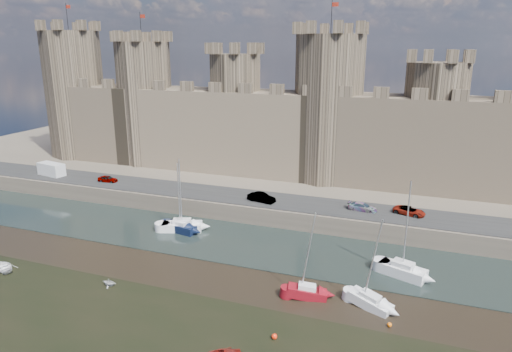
# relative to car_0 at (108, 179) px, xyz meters

# --- Properties ---
(water_channel) EXTENTS (160.00, 12.00, 0.08)m
(water_channel) POSITION_rel_car_0_xyz_m (30.53, -9.49, -3.01)
(water_channel) COLOR black
(water_channel) RESTS_ON ground
(quay) EXTENTS (160.00, 60.00, 2.50)m
(quay) POSITION_rel_car_0_xyz_m (30.53, 26.51, -1.80)
(quay) COLOR #4C443A
(quay) RESTS_ON ground
(road) EXTENTS (160.00, 7.00, 0.10)m
(road) POSITION_rel_car_0_xyz_m (30.53, 0.51, -0.50)
(road) COLOR black
(road) RESTS_ON quay
(castle) EXTENTS (108.50, 11.00, 29.00)m
(castle) POSITION_rel_car_0_xyz_m (29.90, 14.51, 8.63)
(castle) COLOR #42382B
(castle) RESTS_ON quay
(car_0) EXTENTS (3.29, 1.50, 1.09)m
(car_0) POSITION_rel_car_0_xyz_m (0.00, 0.00, 0.00)
(car_0) COLOR gray
(car_0) RESTS_ON quay
(car_1) EXTENTS (4.27, 2.24, 1.34)m
(car_1) POSITION_rel_car_0_xyz_m (26.65, -0.70, 0.12)
(car_1) COLOR gray
(car_1) RESTS_ON quay
(car_2) EXTENTS (3.95, 1.91, 1.11)m
(car_2) POSITION_rel_car_0_xyz_m (40.54, 0.56, 0.01)
(car_2) COLOR gray
(car_2) RESTS_ON quay
(car_3) EXTENTS (4.43, 3.01, 1.13)m
(car_3) POSITION_rel_car_0_xyz_m (46.50, 1.06, 0.02)
(car_3) COLOR gray
(car_3) RESTS_ON quay
(van) EXTENTS (5.23, 2.86, 2.16)m
(van) POSITION_rel_car_0_xyz_m (-11.44, 0.01, 0.53)
(van) COLOR silver
(van) RESTS_ON quay
(sailboat_0) EXTENTS (5.62, 3.74, 9.79)m
(sailboat_0) POSITION_rel_car_0_xyz_m (18.19, -8.55, -2.27)
(sailboat_0) COLOR white
(sailboat_0) RESTS_ON ground
(sailboat_1) EXTENTS (4.90, 2.59, 9.33)m
(sailboat_1) POSITION_rel_car_0_xyz_m (18.16, -8.94, -2.29)
(sailboat_1) COLOR black
(sailboat_1) RESTS_ON ground
(sailboat_2) EXTENTS (5.27, 3.50, 10.60)m
(sailboat_2) POSITION_rel_car_0_xyz_m (46.45, -11.64, -2.21)
(sailboat_2) COLOR white
(sailboat_2) RESTS_ON ground
(sailboat_4) EXTENTS (4.08, 2.34, 8.97)m
(sailboat_4) POSITION_rel_car_0_xyz_m (37.90, -19.25, -2.37)
(sailboat_4) COLOR maroon
(sailboat_4) RESTS_ON ground
(sailboat_5) EXTENTS (4.47, 3.09, 8.99)m
(sailboat_5) POSITION_rel_car_0_xyz_m (43.89, -18.87, -2.38)
(sailboat_5) COLOR white
(sailboat_5) RESTS_ON ground
(dinghy_3) EXTENTS (1.65, 1.49, 0.77)m
(dinghy_3) POSITION_rel_car_0_xyz_m (18.26, -23.99, -2.66)
(dinghy_3) COLOR silver
(dinghy_3) RESTS_ON ground
(dinghy_6) EXTENTS (3.78, 3.40, 0.64)m
(dinghy_6) POSITION_rel_car_0_xyz_m (5.21, -25.08, -2.73)
(dinghy_6) COLOR silver
(dinghy_6) RESTS_ON ground
(buoy_1) EXTENTS (0.49, 0.49, 0.49)m
(buoy_1) POSITION_rel_car_0_xyz_m (36.91, -26.61, -2.80)
(buoy_1) COLOR #FF2A0B
(buoy_1) RESTS_ON ground
(buoy_3) EXTENTS (0.41, 0.41, 0.41)m
(buoy_3) POSITION_rel_car_0_xyz_m (45.89, -21.49, -2.84)
(buoy_3) COLOR orange
(buoy_3) RESTS_ON ground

